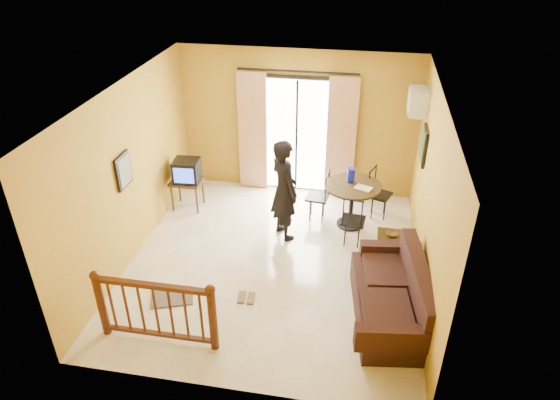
% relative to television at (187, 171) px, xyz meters
% --- Properties ---
extents(ground, '(5.00, 5.00, 0.00)m').
position_rel_television_xyz_m(ground, '(1.87, -1.40, -0.78)').
color(ground, beige).
rests_on(ground, ground).
extents(room_shell, '(5.00, 5.00, 5.00)m').
position_rel_television_xyz_m(room_shell, '(1.87, -1.40, 0.93)').
color(room_shell, white).
rests_on(room_shell, ground).
extents(balcony_door, '(2.25, 0.14, 2.46)m').
position_rel_television_xyz_m(balcony_door, '(1.87, 1.03, 0.41)').
color(balcony_door, black).
rests_on(balcony_door, ground).
extents(tv_table, '(0.57, 0.47, 0.57)m').
position_rel_television_xyz_m(tv_table, '(-0.03, 0.00, -0.28)').
color(tv_table, black).
rests_on(tv_table, ground).
extents(television, '(0.48, 0.45, 0.41)m').
position_rel_television_xyz_m(television, '(0.00, 0.00, 0.00)').
color(television, black).
rests_on(television, tv_table).
extents(picture_left, '(0.05, 0.42, 0.52)m').
position_rel_television_xyz_m(picture_left, '(-0.35, -1.60, 0.77)').
color(picture_left, black).
rests_on(picture_left, room_shell).
extents(dining_table, '(0.97, 0.97, 0.81)m').
position_rel_television_xyz_m(dining_table, '(3.02, -0.07, -0.13)').
color(dining_table, black).
rests_on(dining_table, ground).
extents(water_jug, '(0.14, 0.14, 0.25)m').
position_rel_television_xyz_m(water_jug, '(2.97, 0.04, 0.16)').
color(water_jug, '#121BAC').
rests_on(water_jug, dining_table).
extents(serving_tray, '(0.33, 0.27, 0.02)m').
position_rel_television_xyz_m(serving_tray, '(3.20, -0.17, 0.04)').
color(serving_tray, white).
rests_on(serving_tray, dining_table).
extents(dining_chairs, '(1.58, 1.42, 0.95)m').
position_rel_television_xyz_m(dining_chairs, '(3.00, -0.11, -0.78)').
color(dining_chairs, black).
rests_on(dining_chairs, ground).
extents(air_conditioner, '(0.31, 0.60, 0.40)m').
position_rel_television_xyz_m(air_conditioner, '(3.96, 0.55, 1.37)').
color(air_conditioner, silver).
rests_on(air_conditioner, room_shell).
extents(botanical_print, '(0.05, 0.50, 0.60)m').
position_rel_television_xyz_m(botanical_print, '(4.09, -0.10, 0.87)').
color(botanical_print, black).
rests_on(botanical_print, room_shell).
extents(coffee_table, '(0.46, 0.82, 0.37)m').
position_rel_television_xyz_m(coffee_table, '(3.72, -1.04, -0.53)').
color(coffee_table, black).
rests_on(coffee_table, ground).
extents(bowl, '(0.25, 0.25, 0.06)m').
position_rel_television_xyz_m(bowl, '(3.72, -0.85, -0.38)').
color(bowl, brown).
rests_on(bowl, coffee_table).
extents(sofa, '(1.13, 2.04, 0.92)m').
position_rel_television_xyz_m(sofa, '(3.73, -2.34, -0.43)').
color(sofa, black).
rests_on(sofa, ground).
extents(standing_person, '(0.74, 0.77, 1.78)m').
position_rel_television_xyz_m(standing_person, '(1.91, -0.60, 0.11)').
color(standing_person, black).
rests_on(standing_person, ground).
extents(stair_balustrade, '(1.63, 0.13, 1.04)m').
position_rel_television_xyz_m(stair_balustrade, '(0.72, -3.30, -0.21)').
color(stair_balustrade, '#471E0F').
rests_on(stair_balustrade, ground).
extents(doormat, '(0.70, 0.58, 0.02)m').
position_rel_television_xyz_m(doormat, '(0.58, -2.50, -0.77)').
color(doormat, '#584C46').
rests_on(doormat, ground).
extents(sandals, '(0.26, 0.26, 0.03)m').
position_rel_television_xyz_m(sandals, '(1.65, -2.33, -0.76)').
color(sandals, brown).
rests_on(sandals, ground).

